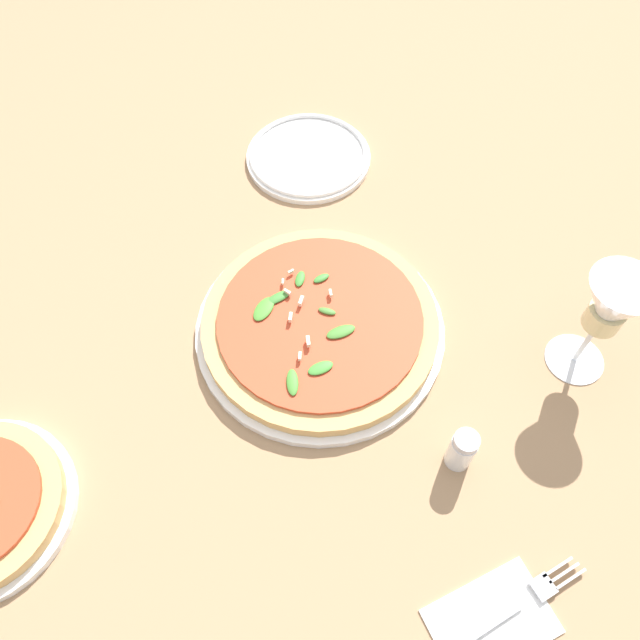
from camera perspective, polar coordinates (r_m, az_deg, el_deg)
The scene contains 7 objects.
ground_plane at distance 0.85m, azimuth -0.58°, elevation -3.10°, with size 6.00×6.00×0.00m, color #9E7A56.
pizza_arugula_main at distance 0.86m, azimuth -0.01°, elevation -0.47°, with size 0.34×0.34×0.05m.
wine_glass at distance 0.82m, azimuth 24.94°, elevation 0.89°, with size 0.08×0.08×0.17m.
napkin at distance 0.77m, azimuth 15.42°, elevation -25.00°, with size 0.15×0.12×0.01m.
fork at distance 0.76m, azimuth 16.03°, elevation -24.59°, with size 0.22×0.08×0.00m.
side_plate_white at distance 1.08m, azimuth -1.06°, elevation 14.78°, with size 0.21×0.21×0.02m.
shaker_pepper at distance 0.78m, azimuth 12.84°, elevation -11.51°, with size 0.03×0.03×0.07m.
Camera 1 is at (-0.29, -0.31, 0.74)m, focal length 35.00 mm.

